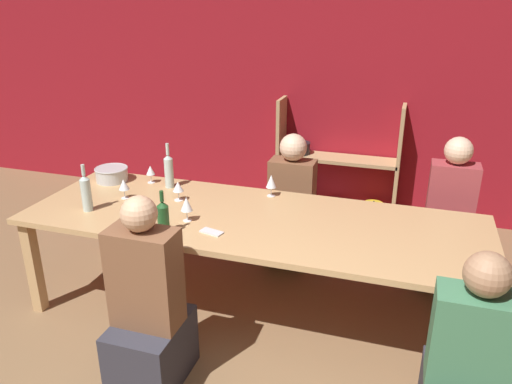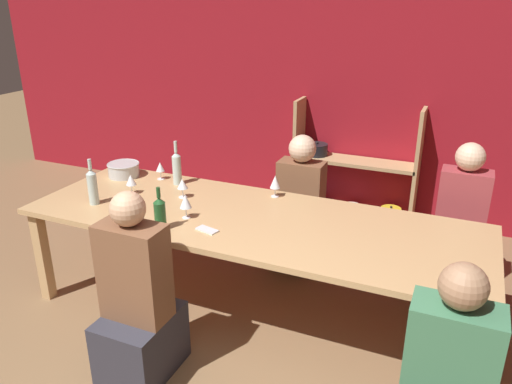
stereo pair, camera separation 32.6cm
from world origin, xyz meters
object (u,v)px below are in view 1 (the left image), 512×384
(wine_glass_empty_a, at_px, (150,171))
(wine_glass_empty_b, at_px, (178,187))
(person_near_a, at_px, (149,317))
(mixing_bowl, at_px, (112,174))
(wine_bottle_amber, at_px, (163,217))
(wine_glass_white_a, at_px, (141,217))
(person_far_a, at_px, (291,213))
(shelf_unit, at_px, (333,179))
(cell_phone, at_px, (212,232))
(person_far_b, at_px, (446,230))
(wine_glass_white_b, at_px, (271,182))
(wine_glass_white_c, at_px, (124,185))
(wine_bottle_green, at_px, (169,170))
(wine_glass_red_a, at_px, (186,205))
(wine_bottle_dark, at_px, (86,192))
(dining_table, at_px, (252,226))

(wine_glass_empty_a, xyz_separation_m, wine_glass_empty_b, (0.38, -0.27, 0.00))
(wine_glass_empty_a, xyz_separation_m, person_near_a, (0.64, -1.24, -0.43))
(mixing_bowl, xyz_separation_m, wine_bottle_amber, (0.86, -0.74, 0.05))
(wine_glass_white_a, bearing_deg, person_far_a, 64.73)
(wine_bottle_amber, bearing_deg, shelf_unit, 72.92)
(wine_glass_empty_a, bearing_deg, cell_phone, -40.49)
(wine_glass_empty_a, height_order, wine_glass_empty_b, wine_glass_empty_b)
(wine_bottle_amber, height_order, wine_glass_empty_a, wine_bottle_amber)
(shelf_unit, xyz_separation_m, wine_glass_white_a, (-0.83, -2.40, 0.49))
(wine_glass_empty_b, bearing_deg, person_far_b, 21.16)
(wine_glass_white_b, relative_size, wine_glass_white_c, 1.11)
(wine_glass_empty_b, bearing_deg, wine_bottle_amber, -73.64)
(wine_glass_white_a, relative_size, wine_glass_white_b, 1.10)
(shelf_unit, relative_size, mixing_bowl, 4.61)
(wine_bottle_green, xyz_separation_m, wine_glass_red_a, (0.41, -0.54, -0.02))
(person_far_b, bearing_deg, wine_bottle_green, 13.80)
(person_near_a, bearing_deg, wine_bottle_dark, 142.66)
(wine_glass_white_b, height_order, person_far_a, person_far_a)
(wine_glass_white_b, bearing_deg, wine_glass_white_c, -159.69)
(wine_glass_white_c, height_order, person_far_b, person_far_b)
(wine_bottle_green, height_order, wine_glass_red_a, wine_bottle_green)
(dining_table, distance_m, wine_glass_white_a, 0.77)
(wine_glass_empty_b, height_order, wine_glass_white_c, wine_glass_white_c)
(wine_glass_white_a, distance_m, cell_phone, 0.46)
(dining_table, height_order, wine_bottle_dark, wine_bottle_dark)
(wine_glass_white_a, xyz_separation_m, wine_glass_empty_b, (-0.04, 0.60, -0.02))
(shelf_unit, relative_size, wine_glass_white_a, 6.62)
(wine_glass_white_c, bearing_deg, person_far_b, 19.75)
(wine_bottle_dark, distance_m, wine_glass_empty_a, 0.66)
(wine_glass_white_a, distance_m, person_near_a, 0.62)
(wine_glass_white_b, relative_size, person_far_a, 0.15)
(wine_glass_white_a, height_order, wine_glass_white_c, wine_glass_white_a)
(wine_glass_empty_b, bearing_deg, wine_glass_red_a, -55.31)
(wine_glass_empty_a, bearing_deg, shelf_unit, 50.69)
(shelf_unit, distance_m, wine_glass_white_a, 2.59)
(wine_glass_white_a, height_order, wine_glass_white_b, wine_glass_white_a)
(dining_table, bearing_deg, mixing_bowl, 165.67)
(wine_glass_white_b, bearing_deg, wine_glass_empty_a, -178.82)
(wine_bottle_green, bearing_deg, cell_phone, -46.15)
(shelf_unit, relative_size, wine_glass_white_b, 7.28)
(wine_bottle_dark, distance_m, wine_glass_white_b, 1.34)
(dining_table, distance_m, wine_bottle_amber, 0.64)
(wine_glass_white_a, relative_size, cell_phone, 1.15)
(cell_phone, bearing_deg, mixing_bowl, 150.82)
(wine_glass_empty_b, distance_m, wine_glass_red_a, 0.38)
(mixing_bowl, bearing_deg, wine_glass_white_c, -44.71)
(wine_glass_white_c, distance_m, cell_phone, 0.92)
(wine_glass_white_a, xyz_separation_m, person_far_b, (1.91, 1.36, -0.44))
(wine_glass_empty_a, bearing_deg, person_near_a, -62.79)
(wine_glass_white_b, relative_size, person_far_b, 0.14)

